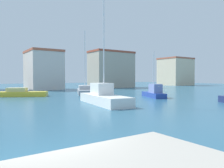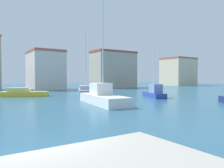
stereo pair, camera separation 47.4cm
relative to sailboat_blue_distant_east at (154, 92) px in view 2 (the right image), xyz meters
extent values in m
plane|color=#285670|center=(-4.00, 5.13, -0.65)|extent=(160.00, 160.00, 0.00)
cube|color=#233D93|center=(0.09, 0.21, -0.34)|extent=(3.45, 5.45, 0.62)
cube|color=#6E7DB1|center=(-0.17, -0.39, 0.54)|extent=(1.86, 2.33, 1.15)
cylinder|color=silver|center=(0.09, 0.21, 2.66)|extent=(0.12, 0.12, 5.38)
cylinder|color=silver|center=(-0.29, -0.66, 0.87)|extent=(0.81, 1.74, 0.08)
cube|color=gray|center=(-4.36, 11.44, -0.31)|extent=(5.19, 8.08, 0.70)
cube|color=#ADB0B5|center=(-4.13, 11.97, 0.35)|extent=(2.98, 3.59, 0.63)
cylinder|color=silver|center=(-4.36, 11.44, 4.82)|extent=(0.12, 0.12, 9.57)
cube|color=gold|center=(-14.02, 11.10, -0.32)|extent=(6.54, 4.61, 0.67)
cube|color=#DFCD77|center=(-14.76, 11.48, 0.29)|extent=(2.91, 2.47, 0.53)
cube|color=white|center=(-9.35, -2.48, -0.21)|extent=(3.47, 8.33, 0.89)
cube|color=silver|center=(-9.27, -1.93, 0.81)|extent=(1.95, 2.53, 1.15)
cylinder|color=silver|center=(-9.35, -2.48, 5.19)|extent=(0.12, 0.12, 9.92)
cube|color=beige|center=(-6.10, 28.39, 3.43)|extent=(6.72, 8.78, 8.16)
cube|color=#B25B42|center=(-6.10, 28.39, 7.76)|extent=(6.85, 8.96, 0.50)
cube|color=#B2A893|center=(11.61, 27.37, 3.90)|extent=(11.27, 6.18, 9.12)
cube|color=#9E4733|center=(11.61, 27.37, 8.71)|extent=(11.49, 6.30, 0.50)
cube|color=beige|center=(41.58, 30.95, 3.93)|extent=(10.08, 8.61, 9.16)
cube|color=#B25B42|center=(41.58, 30.95, 8.76)|extent=(10.29, 8.78, 0.50)
camera|label=1|loc=(-20.61, -20.58, 1.90)|focal=34.85mm
camera|label=2|loc=(-20.22, -20.84, 1.90)|focal=34.85mm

